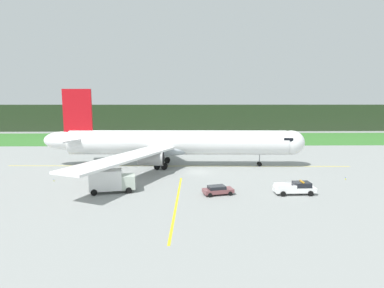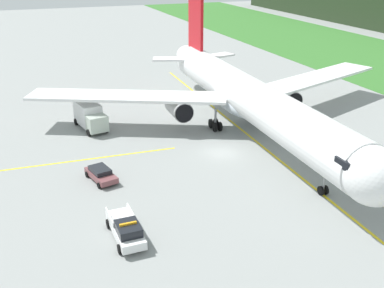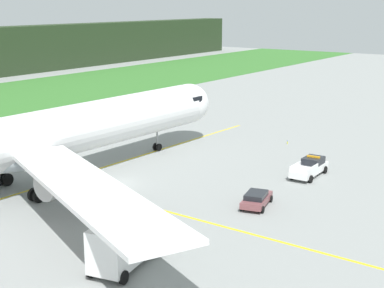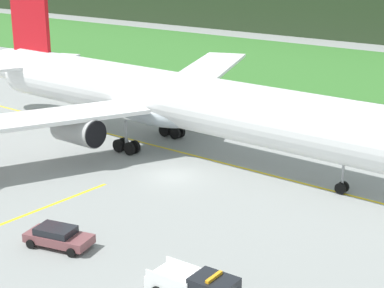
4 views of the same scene
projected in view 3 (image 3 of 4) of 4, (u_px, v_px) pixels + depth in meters
name	position (u px, v px, depth m)	size (l,w,h in m)	color
ground	(117.00, 184.00, 56.96)	(320.00, 320.00, 0.00)	gray
taxiway_centerline_main	(48.00, 185.00, 56.77)	(69.97, 0.30, 0.01)	yellow
taxiway_centerline_spur	(255.00, 235.00, 44.47)	(25.36, 0.30, 0.01)	yellow
airliner	(38.00, 138.00, 55.01)	(52.90, 52.70, 15.59)	white
ops_pickup_truck	(310.00, 167.00, 59.42)	(5.82, 2.34, 1.94)	white
catering_truck	(125.00, 242.00, 38.84)	(6.77, 3.71, 3.48)	#AEBAAC
staff_car	(256.00, 199.00, 50.55)	(4.59, 2.86, 1.30)	brown
taxiway_edge_light_east	(287.00, 142.00, 73.00)	(0.12, 0.12, 0.46)	yellow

